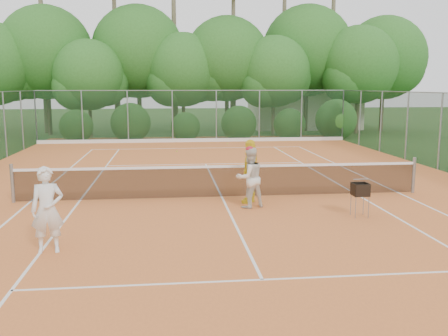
# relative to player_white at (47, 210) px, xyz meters

# --- Properties ---
(ground) EXTENTS (120.00, 120.00, 0.00)m
(ground) POSITION_rel_player_white_xyz_m (3.94, 4.49, -0.88)
(ground) COLOR #244418
(ground) RESTS_ON ground
(clay_court) EXTENTS (18.00, 36.00, 0.02)m
(clay_court) POSITION_rel_player_white_xyz_m (3.94, 4.49, -0.87)
(clay_court) COLOR orange
(clay_court) RESTS_ON ground
(club_building) EXTENTS (8.00, 5.00, 3.00)m
(club_building) POSITION_rel_player_white_xyz_m (12.94, 28.49, 0.62)
(club_building) COLOR beige
(club_building) RESTS_ON ground
(tennis_net) EXTENTS (11.97, 0.10, 1.10)m
(tennis_net) POSITION_rel_player_white_xyz_m (3.94, 4.49, -0.35)
(tennis_net) COLOR gray
(tennis_net) RESTS_ON clay_court
(player_white) EXTENTS (0.68, 0.50, 1.72)m
(player_white) POSITION_rel_player_white_xyz_m (0.00, 0.00, 0.00)
(player_white) COLOR white
(player_white) RESTS_ON clay_court
(player_center_grp) EXTENTS (0.96, 0.86, 1.67)m
(player_center_grp) POSITION_rel_player_white_xyz_m (4.54, 3.19, -0.03)
(player_center_grp) COLOR silver
(player_center_grp) RESTS_ON clay_court
(player_yellow) EXTENTS (0.85, 1.14, 1.80)m
(player_yellow) POSITION_rel_player_white_xyz_m (4.66, 3.74, 0.04)
(player_yellow) COLOR yellow
(player_yellow) RESTS_ON clay_court
(ball_hopper) EXTENTS (0.38, 0.38, 0.86)m
(ball_hopper) POSITION_rel_player_white_xyz_m (7.15, 1.93, -0.18)
(ball_hopper) COLOR gray
(ball_hopper) RESTS_ON clay_court
(stray_ball_a) EXTENTS (0.07, 0.07, 0.07)m
(stray_ball_a) POSITION_rel_player_white_xyz_m (2.80, 14.98, -0.82)
(stray_ball_a) COLOR #CFE735
(stray_ball_a) RESTS_ON clay_court
(stray_ball_b) EXTENTS (0.07, 0.07, 0.07)m
(stray_ball_b) POSITION_rel_player_white_xyz_m (5.71, 18.04, -0.82)
(stray_ball_b) COLOR #CDE034
(stray_ball_b) RESTS_ON clay_court
(stray_ball_c) EXTENTS (0.07, 0.07, 0.07)m
(stray_ball_c) POSITION_rel_player_white_xyz_m (8.08, 14.68, -0.82)
(stray_ball_c) COLOR #B0C92E
(stray_ball_c) RESTS_ON clay_court
(court_markings) EXTENTS (11.03, 23.83, 0.01)m
(court_markings) POSITION_rel_player_white_xyz_m (3.94, 4.49, -0.85)
(court_markings) COLOR white
(court_markings) RESTS_ON clay_court
(fence_back) EXTENTS (18.07, 0.07, 3.00)m
(fence_back) POSITION_rel_player_white_xyz_m (3.94, 19.49, 0.64)
(fence_back) COLOR #19381E
(fence_back) RESTS_ON clay_court
(tropical_treeline) EXTENTS (32.10, 8.49, 15.03)m
(tropical_treeline) POSITION_rel_player_white_xyz_m (5.37, 24.71, 4.24)
(tropical_treeline) COLOR brown
(tropical_treeline) RESTS_ON ground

